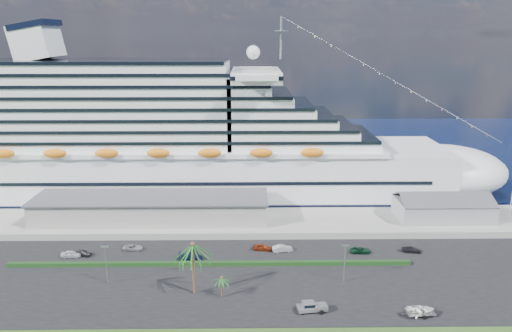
{
  "coord_description": "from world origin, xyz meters",
  "views": [
    {
      "loc": [
        0.93,
        -83.93,
        49.24
      ],
      "look_at": [
        2.38,
        30.0,
        18.92
      ],
      "focal_mm": 35.0,
      "sensor_mm": 36.0,
      "label": 1
    }
  ],
  "objects_px": {
    "boat_trailer": "(421,310)",
    "parked_car_3": "(191,256)",
    "pickup_truck": "(312,306)",
    "cruise_ship": "(176,145)"
  },
  "relations": [
    {
      "from": "parked_car_3",
      "to": "boat_trailer",
      "type": "relative_size",
      "value": 0.83
    },
    {
      "from": "parked_car_3",
      "to": "boat_trailer",
      "type": "height_order",
      "value": "boat_trailer"
    },
    {
      "from": "cruise_ship",
      "to": "boat_trailer",
      "type": "xyz_separation_m",
      "value": [
        53.06,
        -68.8,
        -15.35
      ]
    },
    {
      "from": "cruise_ship",
      "to": "parked_car_3",
      "type": "relative_size",
      "value": 35.11
    },
    {
      "from": "cruise_ship",
      "to": "boat_trailer",
      "type": "distance_m",
      "value": 88.23
    },
    {
      "from": "boat_trailer",
      "to": "parked_car_3",
      "type": "bearing_deg",
      "value": 151.48
    },
    {
      "from": "boat_trailer",
      "to": "pickup_truck",
      "type": "bearing_deg",
      "value": 174.68
    },
    {
      "from": "pickup_truck",
      "to": "cruise_ship",
      "type": "bearing_deg",
      "value": 116.67
    },
    {
      "from": "cruise_ship",
      "to": "pickup_truck",
      "type": "xyz_separation_m",
      "value": [
        33.65,
        -66.99,
        -15.52
      ]
    },
    {
      "from": "pickup_truck",
      "to": "boat_trailer",
      "type": "bearing_deg",
      "value": -5.32
    }
  ]
}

